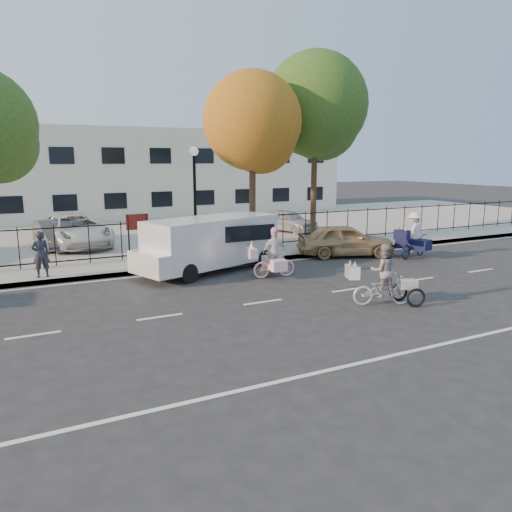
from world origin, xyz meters
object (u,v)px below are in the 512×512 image
gold_sedan (346,240)px  lot_car_c (55,234)px  bull_bike (413,240)px  lot_car_d (287,220)px  white_van (210,242)px  lot_car_b (75,230)px  pedestrian (41,254)px  unicorn_bike (273,259)px  zebra_trike (383,282)px  lamppost (195,182)px

gold_sedan → lot_car_c: lot_car_c is taller
bull_bike → lot_car_d: size_ratio=0.60×
white_van → lot_car_b: size_ratio=1.13×
bull_bike → pedestrian: bearing=62.7°
unicorn_bike → lot_car_d: 10.09m
lot_car_d → gold_sedan: bearing=-119.3°
white_van → lot_car_c: bearing=105.9°
gold_sedan → pedestrian: pedestrian is taller
bull_bike → lot_car_d: (-1.31, 7.97, -0.01)m
zebra_trike → lot_car_c: bearing=51.5°
gold_sedan → lot_car_c: size_ratio=1.06×
lamppost → gold_sedan: lamppost is taller
gold_sedan → lot_car_b: lot_car_b is taller
unicorn_bike → lamppost: bearing=22.8°
lamppost → lot_car_c: bearing=138.9°
zebra_trike → bull_bike: (5.69, 4.71, 0.09)m
lot_car_b → pedestrian: bearing=-114.3°
lamppost → white_van: size_ratio=0.73×
lot_car_c → lot_car_d: 11.67m
white_van → lot_car_c: size_ratio=1.57×
lamppost → lot_car_d: size_ratio=1.23×
lamppost → lot_car_c: size_ratio=1.15×
zebra_trike → bull_bike: 7.38m
bull_bike → lot_car_b: 14.71m
lot_car_b → zebra_trike: bearing=-70.7°
lamppost → zebra_trike: 9.17m
zebra_trike → lot_car_b: zebra_trike is taller
zebra_trike → gold_sedan: zebra_trike is taller
pedestrian → lot_car_b: bearing=-113.3°
bull_bike → lot_car_c: 15.32m
lamppost → bull_bike: (8.04, -3.81, -2.36)m
pedestrian → lot_car_c: 5.71m
lamppost → lot_car_c: 6.96m
white_van → lamppost: bearing=63.2°
white_van → pedestrian: white_van is taller
unicorn_bike → gold_sedan: (4.54, 2.00, 0.03)m
zebra_trike → gold_sedan: (3.40, 6.22, 0.01)m
pedestrian → lot_car_c: bearing=-105.8°
white_van → lot_car_b: 7.82m
lamppost → lot_car_d: lamppost is taller
gold_sedan → lot_car_b: (-9.85, 6.80, 0.20)m
unicorn_bike → pedestrian: 7.72m
zebra_trike → white_van: white_van is taller
lamppost → zebra_trike: bearing=-74.6°
pedestrian → lot_car_b: 6.09m
zebra_trike → bull_bike: bearing=-28.5°
gold_sedan → pedestrian: bearing=106.1°
pedestrian → bull_bike: bearing=163.7°
zebra_trike → unicorn_bike: size_ratio=1.13×
lamppost → bull_bike: lamppost is taller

